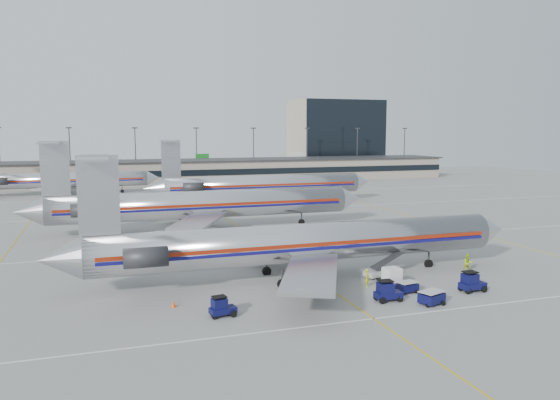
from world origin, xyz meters
name	(u,v)px	position (x,y,z in m)	size (l,w,h in m)	color
ground	(293,264)	(0.00, 0.00, 0.00)	(260.00, 260.00, 0.00)	gray
apron_markings	(266,246)	(0.00, 10.00, 0.01)	(160.00, 0.15, 0.02)	silver
terminal	(173,171)	(0.00, 97.97, 3.16)	(162.00, 17.00, 6.25)	gray
light_mast_row	(166,150)	(0.00, 112.00, 8.58)	(163.60, 0.40, 15.28)	#38383D
distant_building	(335,136)	(62.00, 128.00, 12.50)	(30.00, 20.00, 25.00)	tan
jet_foreground	(294,243)	(-1.94, -5.57, 3.56)	(46.88, 27.60, 12.27)	silver
jet_second_row	(197,204)	(-6.23, 23.24, 3.77)	(49.70, 29.26, 13.01)	silver
jet_third_row	(259,185)	(10.47, 48.85, 3.67)	(46.27, 28.46, 12.65)	silver
jet_back_row	(61,180)	(-27.46, 77.12, 3.31)	(41.73, 25.67, 11.41)	silver
tug_left	(221,307)	(-10.87, -13.88, 0.74)	(2.15, 1.34, 1.63)	#0A0B39
tug_center	(387,292)	(3.08, -14.55, 0.83)	(2.31, 1.24, 1.83)	#0A0B39
tug_right	(471,283)	(11.54, -14.47, 0.85)	(2.35, 1.28, 1.86)	#0A0B39
cart_inner	(432,297)	(6.16, -16.43, 0.60)	(2.34, 1.96, 1.13)	#0A0B39
cart_outer	(407,287)	(6.03, -12.88, 0.52)	(1.90, 1.46, 0.98)	#0A0B39
uld_container	(392,277)	(5.62, -10.93, 0.91)	(1.82, 1.56, 1.79)	#2D2D30
belt_loader	(382,271)	(6.57, -7.45, 0.61)	(4.44, 2.18, 2.27)	#A9A9A9
ramp_worker_near	(367,278)	(3.54, -10.12, 0.83)	(0.61, 0.40, 1.66)	#B6CC13
ramp_worker_far	(468,263)	(15.55, -8.71, 0.96)	(0.93, 0.72, 1.91)	#A5C812
cone_right	(467,275)	(13.96, -10.69, 0.32)	(0.47, 0.47, 0.64)	#FD4608
cone_left	(173,304)	(-14.07, -10.43, 0.29)	(0.43, 0.43, 0.59)	#FD4608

